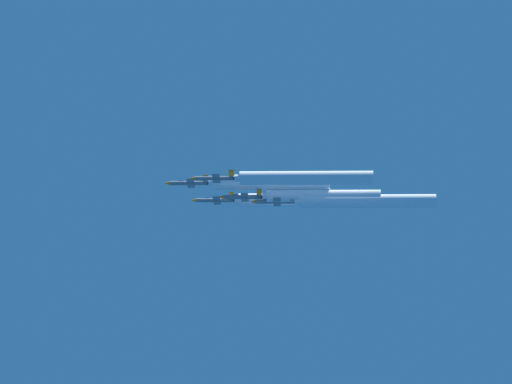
% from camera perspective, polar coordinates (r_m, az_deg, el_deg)
% --- Properties ---
extents(jet_lead, '(9.14, 13.31, 3.20)m').
position_cam_1_polar(jet_lead, '(561.98, -2.04, 0.27)').
color(jet_lead, slate).
extents(jet_left_wingman, '(9.14, 13.31, 3.20)m').
position_cam_1_polar(jet_left_wingman, '(550.03, -1.28, 0.41)').
color(jet_left_wingman, slate).
extents(jet_right_wingman, '(9.14, 13.31, 3.20)m').
position_cam_1_polar(jet_right_wingman, '(572.54, -1.26, -0.24)').
color(jet_right_wingman, slate).
extents(jet_slot, '(9.14, 13.31, 3.20)m').
position_cam_1_polar(jet_slot, '(560.80, -0.43, -0.15)').
color(jet_slot, slate).
extents(jet_high_trail, '(9.14, 13.31, 3.20)m').
position_cam_1_polar(jet_high_trail, '(559.97, 0.54, -0.28)').
color(jet_high_trail, slate).
extents(smoke_trail_lead, '(3.96, 35.64, 3.96)m').
position_cam_1_polar(smoke_trail_lead, '(561.25, 0.39, 0.28)').
color(smoke_trail_lead, white).
extents(smoke_trail_left_wingman, '(3.96, 39.85, 3.96)m').
position_cam_1_polar(smoke_trail_left_wingman, '(549.65, 1.43, 0.42)').
color(smoke_trail_left_wingman, white).
extents(smoke_trail_right_wingman, '(3.96, 34.34, 3.96)m').
position_cam_1_polar(smoke_trail_right_wingman, '(572.13, 1.07, -0.24)').
color(smoke_trail_right_wingman, white).
extents(smoke_trail_slot, '(3.96, 34.63, 3.96)m').
position_cam_1_polar(smoke_trail_slot, '(560.74, 1.96, -0.14)').
color(smoke_trail_slot, white).
extents(smoke_trail_high_trail, '(3.96, 41.27, 3.96)m').
position_cam_1_polar(smoke_trail_high_trail, '(560.43, 3.27, -0.27)').
color(smoke_trail_high_trail, white).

